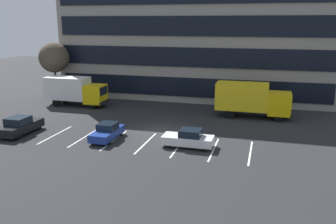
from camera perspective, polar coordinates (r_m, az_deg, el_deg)
The scene contains 9 objects.
ground_plane at distance 33.13m, azimuth -1.47°, elevation -2.93°, with size 120.00×120.00×0.00m, color #262628.
office_building at distance 49.13m, azimuth 4.75°, elevation 13.22°, with size 34.32×12.33×18.00m.
lot_markings at distance 29.82m, azimuth -3.54°, elevation -4.90°, with size 16.94×5.40×0.01m.
box_truck_yellow at distance 43.91m, azimuth -14.47°, elevation 3.40°, with size 7.26×2.40×3.36m.
box_truck_yellow_all at distance 38.22m, azimuth 13.01°, elevation 2.10°, with size 7.66×2.54×3.55m.
sedan_black at distance 34.49m, azimuth -22.28°, elevation -2.02°, with size 1.87×4.46×1.60m.
sedan_navy at distance 30.94m, azimuth -9.56°, elevation -3.10°, with size 1.62×3.88×1.39m.
sedan_white at distance 28.76m, azimuth 3.25°, elevation -4.19°, with size 4.03×1.69×1.44m.
bare_tree at distance 48.57m, azimuth -17.51°, elevation 8.16°, with size 3.82×3.82×7.16m.
Camera 1 is at (9.31, -30.29, 9.68)m, focal length 38.70 mm.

